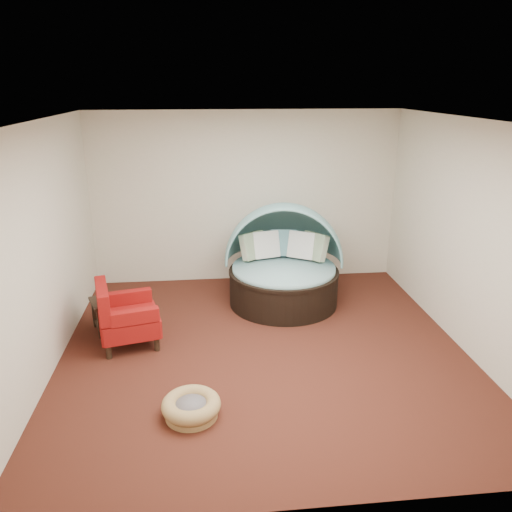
{
  "coord_description": "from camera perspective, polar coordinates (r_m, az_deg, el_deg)",
  "views": [
    {
      "loc": [
        -0.68,
        -5.51,
        3.18
      ],
      "look_at": [
        -0.04,
        0.6,
        1.05
      ],
      "focal_mm": 35.0,
      "sensor_mm": 36.0,
      "label": 1
    }
  ],
  "objects": [
    {
      "name": "red_armchair",
      "position": [
        6.56,
        -14.83,
        -6.69
      ],
      "size": [
        0.88,
        0.88,
        0.85
      ],
      "rotation": [
        0.0,
        0.0,
        0.24
      ],
      "color": "black",
      "rests_on": "floor"
    },
    {
      "name": "floor",
      "position": [
        6.39,
        0.91,
        -10.68
      ],
      "size": [
        5.0,
        5.0,
        0.0
      ],
      "primitive_type": "plane",
      "color": "#4E1E16",
      "rests_on": "ground"
    },
    {
      "name": "wall_back",
      "position": [
        8.23,
        -1.15,
        6.64
      ],
      "size": [
        5.0,
        0.0,
        5.0
      ],
      "primitive_type": "plane",
      "rotation": [
        1.57,
        0.0,
        0.0
      ],
      "color": "beige",
      "rests_on": "floor"
    },
    {
      "name": "pet_basket",
      "position": [
        5.26,
        -7.41,
        -16.73
      ],
      "size": [
        0.8,
        0.8,
        0.21
      ],
      "rotation": [
        0.0,
        0.0,
        0.43
      ],
      "color": "olive",
      "rests_on": "floor"
    },
    {
      "name": "wall_left",
      "position": [
        6.06,
        -23.18,
        0.49
      ],
      "size": [
        0.0,
        5.0,
        5.0
      ],
      "primitive_type": "plane",
      "rotation": [
        1.57,
        0.0,
        1.57
      ],
      "color": "beige",
      "rests_on": "floor"
    },
    {
      "name": "wall_front",
      "position": [
        3.56,
        5.97,
        -10.95
      ],
      "size": [
        5.0,
        0.0,
        5.0
      ],
      "primitive_type": "plane",
      "rotation": [
        -1.57,
        0.0,
        0.0
      ],
      "color": "beige",
      "rests_on": "floor"
    },
    {
      "name": "ceiling",
      "position": [
        5.56,
        1.06,
        15.23
      ],
      "size": [
        5.0,
        5.0,
        0.0
      ],
      "primitive_type": "plane",
      "rotation": [
        3.14,
        0.0,
        0.0
      ],
      "color": "white",
      "rests_on": "wall_back"
    },
    {
      "name": "wall_right",
      "position": [
        6.6,
        23.06,
        1.95
      ],
      "size": [
        0.0,
        5.0,
        5.0
      ],
      "primitive_type": "plane",
      "rotation": [
        1.57,
        0.0,
        -1.57
      ],
      "color": "beige",
      "rests_on": "floor"
    },
    {
      "name": "side_table",
      "position": [
        7.04,
        -16.35,
        -5.97
      ],
      "size": [
        0.59,
        0.59,
        0.44
      ],
      "rotation": [
        0.0,
        0.0,
        0.38
      ],
      "color": "black",
      "rests_on": "floor"
    },
    {
      "name": "canopy_daybed",
      "position": [
        7.51,
        3.2,
        -0.18
      ],
      "size": [
        1.91,
        1.86,
        1.51
      ],
      "rotation": [
        0.0,
        0.0,
        -0.14
      ],
      "color": "black",
      "rests_on": "floor"
    }
  ]
}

